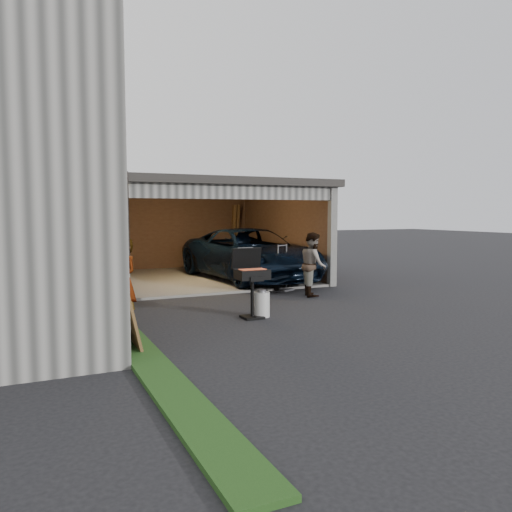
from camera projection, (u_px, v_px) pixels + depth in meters
The scene contains 10 objects.
ground at pixel (258, 327), 8.83m from camera, with size 80.00×80.00×0.00m, color black.
groundcover_strip at pixel (143, 355), 6.98m from camera, with size 0.50×8.00×0.06m, color #193814.
garage at pixel (186, 217), 15.12m from camera, with size 6.80×6.30×2.90m.
minivan at pixel (250, 256), 14.62m from camera, with size 2.47×5.36×1.49m, color black.
woman at pixel (125, 282), 8.88m from camera, with size 0.57×0.37×1.57m, color silver.
man at pixel (313, 264), 12.02m from camera, with size 0.75×0.58×1.54m, color #472B1B.
bbq_grill at pixel (251, 277), 9.48m from camera, with size 0.60×0.53×1.34m.
propane_tank at pixel (261, 304), 9.64m from camera, with size 0.32×0.32×0.48m, color silver.
plywood_panel at pixel (129, 316), 7.33m from camera, with size 0.04×0.89×1.00m, color brown.
hand_truck at pixel (284, 281), 12.94m from camera, with size 0.54×0.49×1.19m.
Camera 1 is at (-3.68, -7.87, 2.02)m, focal length 35.00 mm.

